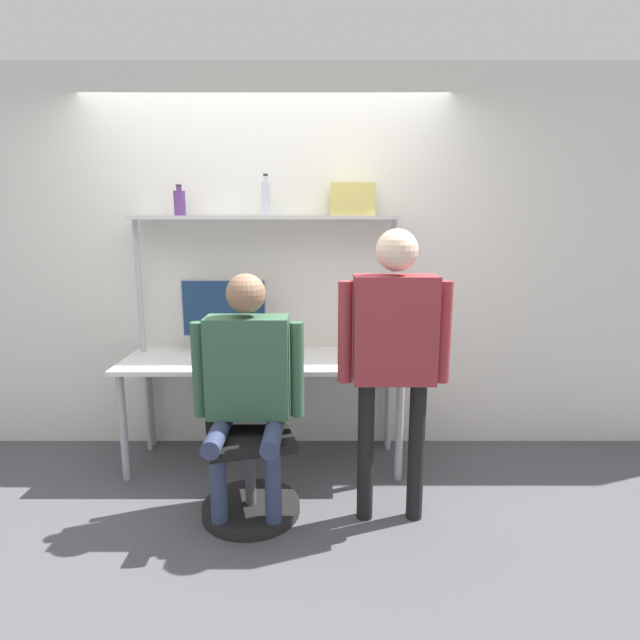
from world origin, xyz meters
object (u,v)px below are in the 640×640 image
cell_phone (297,367)px  office_chair (249,462)px  person_seated (248,376)px  person_standing (395,341)px  bottle_clear (266,198)px  bottle_purple (180,203)px  monitor (225,312)px  storage_box (352,200)px  laptop (256,355)px

cell_phone → office_chair: (-0.26, -0.38, -0.46)m
cell_phone → person_seated: 0.50m
person_standing → bottle_clear: bottle_clear is taller
bottle_purple → monitor: bearing=-5.9°
person_seated → storage_box: size_ratio=4.71×
storage_box → cell_phone: bearing=-132.5°
bottle_clear → office_chair: bearing=-93.4°
person_seated → bottle_purple: bottle_purple is taller
office_chair → bottle_purple: 1.76m
bottle_clear → person_standing: bearing=-48.8°
monitor → person_standing: bearing=-38.2°
monitor → office_chair: 1.08m
person_seated → bottle_purple: 1.37m
laptop → person_standing: (0.81, -0.55, 0.23)m
cell_phone → office_chair: size_ratio=0.16×
bottle_clear → storage_box: size_ratio=0.93×
cell_phone → bottle_purple: size_ratio=0.74×
bottle_purple → storage_box: 1.16m
storage_box → bottle_clear: bearing=180.0°
laptop → monitor: bearing=132.0°
office_chair → storage_box: storage_box is taller
person_standing → cell_phone: bearing=139.2°
monitor → cell_phone: 0.69m
storage_box → bottle_purple: bearing=180.0°
cell_phone → office_chair: office_chair is taller
laptop → bottle_purple: 1.15m
office_chair → bottle_purple: bearing=124.4°
office_chair → person_standing: (0.80, -0.08, 0.74)m
bottle_clear → storage_box: bottle_clear is taller
bottle_purple → bottle_clear: bearing=-0.0°
bottle_clear → storage_box: 0.58m
monitor → bottle_clear: bearing=5.4°
laptop → office_chair: 0.70m
monitor → bottle_purple: 0.79m
office_chair → storage_box: bearing=51.4°
laptop → person_standing: bearing=-34.5°
person_standing → bottle_clear: (-0.75, 0.86, 0.77)m
cell_phone → bottle_purple: (-0.79, 0.39, 1.02)m
office_chair → bottle_clear: bearing=86.6°
person_seated → person_standing: bearing=-2.7°
cell_phone → person_seated: bearing=-120.1°
laptop → storage_box: size_ratio=1.04×
monitor → laptop: size_ratio=1.93×
bottle_purple → storage_box: bearing=-0.0°
person_standing → monitor: bearing=141.8°
cell_phone → laptop: bearing=161.9°
person_standing → storage_box: (-0.18, 0.86, 0.76)m
bottle_purple → storage_box: (1.15, -0.00, 0.02)m
storage_box → person_seated: bearing=-126.5°
office_chair → cell_phone: bearing=56.0°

